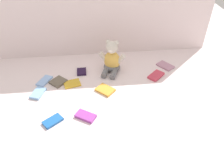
{
  "coord_description": "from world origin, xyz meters",
  "views": [
    {
      "loc": [
        -0.12,
        -1.29,
        1.05
      ],
      "look_at": [
        0.02,
        -0.1,
        0.1
      ],
      "focal_mm": 36.49,
      "sensor_mm": 36.0,
      "label": 1
    }
  ],
  "objects_px": {
    "book_case_4": "(156,76)",
    "book_case_5": "(72,84)",
    "book_case_0": "(82,72)",
    "teddy_bear": "(112,60)",
    "book_case_6": "(38,93)",
    "book_case_9": "(44,81)",
    "book_case_1": "(53,121)",
    "book_case_8": "(86,116)",
    "book_case_2": "(165,66)",
    "book_case_3": "(58,82)",
    "book_case_7": "(105,90)"
  },
  "relations": [
    {
      "from": "book_case_7",
      "to": "book_case_0",
      "type": "bearing_deg",
      "value": -102.07
    },
    {
      "from": "book_case_0",
      "to": "book_case_2",
      "type": "height_order",
      "value": "book_case_0"
    },
    {
      "from": "book_case_6",
      "to": "book_case_4",
      "type": "bearing_deg",
      "value": 27.63
    },
    {
      "from": "book_case_4",
      "to": "book_case_5",
      "type": "xyz_separation_m",
      "value": [
        -0.64,
        -0.03,
        -0.0
      ]
    },
    {
      "from": "book_case_2",
      "to": "book_case_7",
      "type": "relative_size",
      "value": 1.05
    },
    {
      "from": "book_case_6",
      "to": "book_case_7",
      "type": "xyz_separation_m",
      "value": [
        0.47,
        -0.01,
        -0.0
      ]
    },
    {
      "from": "book_case_0",
      "to": "book_case_2",
      "type": "xyz_separation_m",
      "value": [
        0.69,
        0.01,
        -0.0
      ]
    },
    {
      "from": "book_case_2",
      "to": "book_case_5",
      "type": "bearing_deg",
      "value": 155.28
    },
    {
      "from": "book_case_7",
      "to": "book_case_8",
      "type": "distance_m",
      "value": 0.28
    },
    {
      "from": "book_case_1",
      "to": "book_case_2",
      "type": "height_order",
      "value": "book_case_1"
    },
    {
      "from": "book_case_5",
      "to": "book_case_6",
      "type": "xyz_separation_m",
      "value": [
        -0.23,
        -0.09,
        0.0
      ]
    },
    {
      "from": "book_case_8",
      "to": "book_case_2",
      "type": "bearing_deg",
      "value": -20.39
    },
    {
      "from": "book_case_2",
      "to": "book_case_3",
      "type": "xyz_separation_m",
      "value": [
        -0.86,
        -0.13,
        0.0
      ]
    },
    {
      "from": "book_case_8",
      "to": "book_case_9",
      "type": "height_order",
      "value": "book_case_8"
    },
    {
      "from": "book_case_7",
      "to": "book_case_4",
      "type": "bearing_deg",
      "value": 151.05
    },
    {
      "from": "teddy_bear",
      "to": "book_case_4",
      "type": "bearing_deg",
      "value": -0.09
    },
    {
      "from": "book_case_0",
      "to": "book_case_2",
      "type": "bearing_deg",
      "value": -179.42
    },
    {
      "from": "book_case_2",
      "to": "book_case_7",
      "type": "bearing_deg",
      "value": 170.02
    },
    {
      "from": "book_case_3",
      "to": "book_case_5",
      "type": "distance_m",
      "value": 0.11
    },
    {
      "from": "teddy_bear",
      "to": "book_case_7",
      "type": "relative_size",
      "value": 2.07
    },
    {
      "from": "teddy_bear",
      "to": "book_case_6",
      "type": "xyz_separation_m",
      "value": [
        -0.55,
        -0.24,
        -0.09
      ]
    },
    {
      "from": "book_case_6",
      "to": "book_case_8",
      "type": "bearing_deg",
      "value": -17.79
    },
    {
      "from": "teddy_bear",
      "to": "book_case_9",
      "type": "height_order",
      "value": "teddy_bear"
    },
    {
      "from": "book_case_2",
      "to": "book_case_5",
      "type": "relative_size",
      "value": 1.11
    },
    {
      "from": "book_case_4",
      "to": "book_case_8",
      "type": "relative_size",
      "value": 1.04
    },
    {
      "from": "book_case_1",
      "to": "book_case_5",
      "type": "relative_size",
      "value": 1.0
    },
    {
      "from": "book_case_1",
      "to": "book_case_8",
      "type": "distance_m",
      "value": 0.2
    },
    {
      "from": "book_case_3",
      "to": "book_case_5",
      "type": "relative_size",
      "value": 0.89
    },
    {
      "from": "book_case_2",
      "to": "book_case_7",
      "type": "xyz_separation_m",
      "value": [
        -0.52,
        -0.26,
        0.0
      ]
    },
    {
      "from": "book_case_0",
      "to": "book_case_8",
      "type": "distance_m",
      "value": 0.49
    },
    {
      "from": "book_case_6",
      "to": "book_case_1",
      "type": "bearing_deg",
      "value": -44.88
    },
    {
      "from": "book_case_1",
      "to": "book_case_4",
      "type": "distance_m",
      "value": 0.85
    },
    {
      "from": "book_case_0",
      "to": "book_case_6",
      "type": "relative_size",
      "value": 0.76
    },
    {
      "from": "book_case_4",
      "to": "book_case_5",
      "type": "bearing_deg",
      "value": 49.62
    },
    {
      "from": "book_case_0",
      "to": "book_case_3",
      "type": "xyz_separation_m",
      "value": [
        -0.17,
        -0.11,
        0.0
      ]
    },
    {
      "from": "book_case_8",
      "to": "book_case_3",
      "type": "bearing_deg",
      "value": 60.29
    },
    {
      "from": "book_case_3",
      "to": "book_case_8",
      "type": "xyz_separation_m",
      "value": [
        0.2,
        -0.37,
        0.0
      ]
    },
    {
      "from": "teddy_bear",
      "to": "book_case_1",
      "type": "height_order",
      "value": "teddy_bear"
    },
    {
      "from": "book_case_0",
      "to": "book_case_5",
      "type": "relative_size",
      "value": 0.77
    },
    {
      "from": "book_case_7",
      "to": "book_case_8",
      "type": "bearing_deg",
      "value": 12.66
    },
    {
      "from": "book_case_6",
      "to": "book_case_9",
      "type": "height_order",
      "value": "book_case_6"
    },
    {
      "from": "book_case_0",
      "to": "teddy_bear",
      "type": "bearing_deg",
      "value": -178.63
    },
    {
      "from": "book_case_0",
      "to": "book_case_7",
      "type": "relative_size",
      "value": 0.72
    },
    {
      "from": "book_case_4",
      "to": "book_case_1",
      "type": "bearing_deg",
      "value": 74.56
    },
    {
      "from": "book_case_3",
      "to": "book_case_7",
      "type": "distance_m",
      "value": 0.37
    },
    {
      "from": "book_case_2",
      "to": "book_case_5",
      "type": "height_order",
      "value": "same"
    },
    {
      "from": "book_case_1",
      "to": "book_case_6",
      "type": "height_order",
      "value": "book_case_6"
    },
    {
      "from": "book_case_0",
      "to": "book_case_6",
      "type": "height_order",
      "value": "book_case_6"
    },
    {
      "from": "book_case_1",
      "to": "book_case_2",
      "type": "bearing_deg",
      "value": -96.32
    },
    {
      "from": "book_case_9",
      "to": "book_case_8",
      "type": "bearing_deg",
      "value": -25.35
    }
  ]
}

